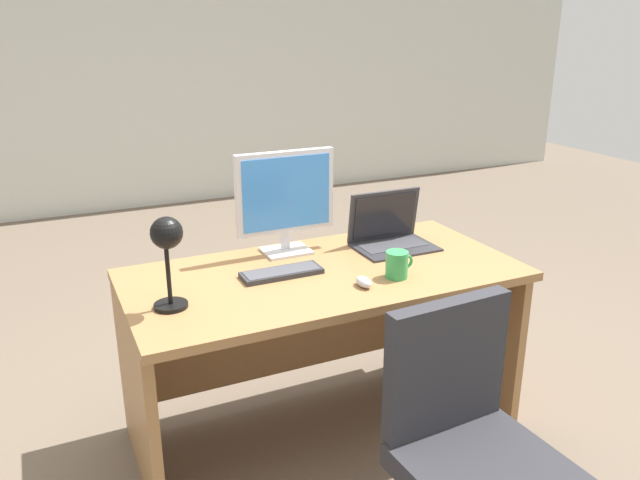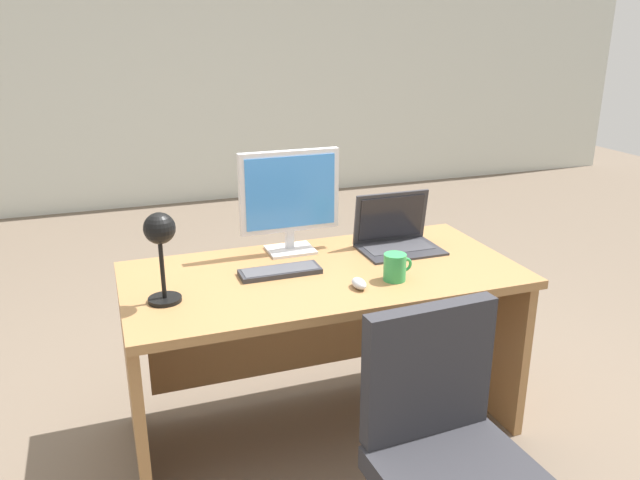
{
  "view_description": "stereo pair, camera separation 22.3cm",
  "coord_description": "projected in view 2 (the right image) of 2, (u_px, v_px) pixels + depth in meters",
  "views": [
    {
      "loc": [
        -1.02,
        -2.14,
        1.69
      ],
      "look_at": [
        0.0,
        0.04,
        0.86
      ],
      "focal_mm": 35.43,
      "sensor_mm": 36.0,
      "label": 1
    },
    {
      "loc": [
        -0.81,
        -2.22,
        1.69
      ],
      "look_at": [
        0.0,
        0.04,
        0.86
      ],
      "focal_mm": 35.43,
      "sensor_mm": 36.0,
      "label": 2
    }
  ],
  "objects": [
    {
      "name": "mouse",
      "position": [
        359.0,
        283.0,
        2.38
      ],
      "size": [
        0.05,
        0.09,
        0.04
      ],
      "color": "#B7BABF",
      "rests_on": "desk"
    },
    {
      "name": "monitor",
      "position": [
        290.0,
        195.0,
        2.68
      ],
      "size": [
        0.44,
        0.16,
        0.45
      ],
      "color": "silver",
      "rests_on": "desk"
    },
    {
      "name": "desk_lamp",
      "position": [
        160.0,
        240.0,
        2.17
      ],
      "size": [
        0.12,
        0.14,
        0.34
      ],
      "color": "black",
      "rests_on": "desk"
    },
    {
      "name": "ground",
      "position": [
        245.0,
        296.0,
        4.12
      ],
      "size": [
        12.0,
        12.0,
        0.0
      ],
      "primitive_type": "plane",
      "color": "#6B5B4C"
    },
    {
      "name": "laptop",
      "position": [
        395.0,
        231.0,
        2.8
      ],
      "size": [
        0.35,
        0.25,
        0.24
      ],
      "color": "#2D2D33",
      "rests_on": "desk"
    },
    {
      "name": "keyboard",
      "position": [
        280.0,
        271.0,
        2.51
      ],
      "size": [
        0.32,
        0.11,
        0.02
      ],
      "color": "#2D2D33",
      "rests_on": "desk"
    },
    {
      "name": "coffee_mug",
      "position": [
        395.0,
        267.0,
        2.44
      ],
      "size": [
        0.12,
        0.09,
        0.11
      ],
      "color": "green",
      "rests_on": "desk"
    },
    {
      "name": "back_wall",
      "position": [
        178.0,
        55.0,
        5.85
      ],
      "size": [
        10.0,
        0.1,
        2.8
      ],
      "primitive_type": "cube",
      "color": "silver",
      "rests_on": "ground"
    },
    {
      "name": "desk",
      "position": [
        319.0,
        315.0,
        2.66
      ],
      "size": [
        1.58,
        0.78,
        0.74
      ],
      "color": "#9E7042",
      "rests_on": "ground"
    }
  ]
}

